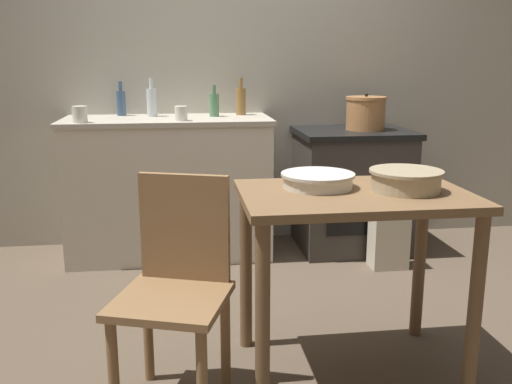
{
  "coord_description": "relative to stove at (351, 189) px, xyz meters",
  "views": [
    {
      "loc": [
        -0.41,
        -2.55,
        1.31
      ],
      "look_at": [
        0.0,
        0.44,
        0.61
      ],
      "focal_mm": 40.0,
      "sensor_mm": 36.0,
      "label": 1
    }
  ],
  "objects": [
    {
      "name": "mixing_bowl_large",
      "position": [
        -0.62,
        -1.51,
        0.4
      ],
      "size": [
        0.31,
        0.31,
        0.06
      ],
      "color": "silver",
      "rests_on": "work_table"
    },
    {
      "name": "wall_back",
      "position": [
        -0.78,
        0.35,
        0.85
      ],
      "size": [
        8.0,
        0.07,
        2.55
      ],
      "color": "#B2AD9E",
      "rests_on": "ground_plane"
    },
    {
      "name": "ground_plane",
      "position": [
        -0.78,
        -1.23,
        -0.42
      ],
      "size": [
        14.0,
        14.0,
        0.0
      ],
      "primitive_type": "plane",
      "color": "brown"
    },
    {
      "name": "flour_sack",
      "position": [
        0.12,
        -0.44,
        -0.21
      ],
      "size": [
        0.23,
        0.16,
        0.41
      ],
      "primitive_type": "cube",
      "color": "beige",
      "rests_on": "ground_plane"
    },
    {
      "name": "stove",
      "position": [
        0.0,
        0.0,
        0.0
      ],
      "size": [
        0.77,
        0.67,
        0.84
      ],
      "color": "#38332D",
      "rests_on": "ground_plane"
    },
    {
      "name": "bottle_mid_left",
      "position": [
        -0.76,
        0.17,
        0.61
      ],
      "size": [
        0.07,
        0.07,
        0.25
      ],
      "color": "olive",
      "rests_on": "counter_cabinet"
    },
    {
      "name": "bottle_center_left",
      "position": [
        -0.95,
        0.08,
        0.59
      ],
      "size": [
        0.07,
        0.07,
        0.21
      ],
      "color": "#517F5B",
      "rests_on": "counter_cabinet"
    },
    {
      "name": "mixing_bowl_small",
      "position": [
        -0.28,
        -1.62,
        0.42
      ],
      "size": [
        0.3,
        0.3,
        0.09
      ],
      "color": "tan",
      "rests_on": "work_table"
    },
    {
      "name": "counter_cabinet",
      "position": [
        -1.26,
        0.03,
        0.05
      ],
      "size": [
        1.36,
        0.61,
        0.94
      ],
      "color": "beige",
      "rests_on": "ground_plane"
    },
    {
      "name": "stock_pot",
      "position": [
        0.08,
        -0.02,
        0.53
      ],
      "size": [
        0.28,
        0.28,
        0.25
      ],
      "color": "#B77A47",
      "rests_on": "stove"
    },
    {
      "name": "bottle_far_left",
      "position": [
        -1.57,
        0.23,
        0.6
      ],
      "size": [
        0.06,
        0.06,
        0.23
      ],
      "color": "#3D5675",
      "rests_on": "counter_cabinet"
    },
    {
      "name": "bottle_left",
      "position": [
        -1.36,
        0.14,
        0.61
      ],
      "size": [
        0.07,
        0.07,
        0.26
      ],
      "color": "silver",
      "rests_on": "counter_cabinet"
    },
    {
      "name": "chair",
      "position": [
        -1.22,
        -1.72,
        0.05
      ],
      "size": [
        0.51,
        0.51,
        0.88
      ],
      "rotation": [
        0.0,
        0.0,
        -0.33
      ],
      "color": "olive",
      "rests_on": "ground_plane"
    },
    {
      "name": "work_table",
      "position": [
        -0.49,
        -1.6,
        0.22
      ],
      "size": [
        0.93,
        0.62,
        0.79
      ],
      "color": "brown",
      "rests_on": "ground_plane"
    },
    {
      "name": "cup_center",
      "position": [
        -1.17,
        -0.17,
        0.56
      ],
      "size": [
        0.08,
        0.08,
        0.09
      ],
      "primitive_type": "cylinder",
      "color": "silver",
      "rests_on": "counter_cabinet"
    },
    {
      "name": "cup_center_right",
      "position": [
        -1.78,
        -0.2,
        0.56
      ],
      "size": [
        0.09,
        0.09,
        0.1
      ],
      "primitive_type": "cylinder",
      "color": "silver",
      "rests_on": "counter_cabinet"
    }
  ]
}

